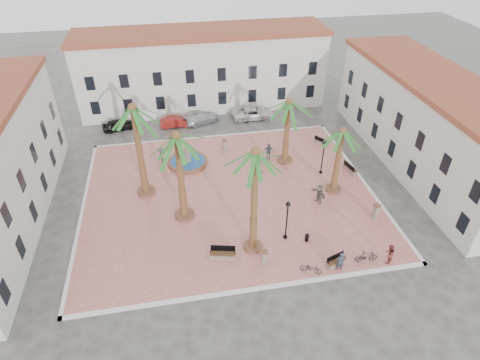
{
  "coord_description": "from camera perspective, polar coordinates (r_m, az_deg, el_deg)",
  "views": [
    {
      "loc": [
        -4.38,
        -28.83,
        22.67
      ],
      "look_at": [
        1.0,
        0.0,
        1.6
      ],
      "focal_mm": 30.0,
      "sensor_mm": 36.0,
      "label": 1
    }
  ],
  "objects": [
    {
      "name": "bench_e",
      "position": [
        41.17,
        15.39,
        1.52
      ],
      "size": [
        0.91,
        1.8,
        0.91
      ],
      "rotation": [
        0.0,
        0.0,
        1.81
      ],
      "color": "gray",
      "rests_on": "plaza"
    },
    {
      "name": "pedestrian_fountain_b",
      "position": [
        41.37,
        4.06,
        4.07
      ],
      "size": [
        1.08,
        0.53,
        1.77
      ],
      "primitive_type": "imported",
      "rotation": [
        0.0,
        0.0,
        -0.1
      ],
      "color": "#374959",
      "rests_on": "plaza"
    },
    {
      "name": "bollard_se",
      "position": [
        30.17,
        3.46,
        -10.86
      ],
      "size": [
        0.45,
        0.45,
        1.25
      ],
      "rotation": [
        0.0,
        0.0,
        -0.02
      ],
      "color": "gray",
      "rests_on": "plaza"
    },
    {
      "name": "lamppost_e",
      "position": [
        39.08,
        11.8,
        4.01
      ],
      "size": [
        0.4,
        0.4,
        3.66
      ],
      "color": "black",
      "rests_on": "plaza"
    },
    {
      "name": "car_white",
      "position": [
        49.8,
        1.88,
        9.51
      ],
      "size": [
        5.14,
        2.46,
        1.41
      ],
      "primitive_type": "imported",
      "rotation": [
        0.0,
        0.0,
        1.59
      ],
      "color": "silver",
      "rests_on": "ground"
    },
    {
      "name": "palm_ne",
      "position": [
        38.93,
        6.92,
        9.92
      ],
      "size": [
        5.09,
        5.09,
        6.92
      ],
      "color": "brown",
      "rests_on": "plaza"
    },
    {
      "name": "palm_e",
      "position": [
        35.39,
        14.24,
        5.74
      ],
      "size": [
        4.72,
        4.72,
        6.56
      ],
      "color": "brown",
      "rests_on": "plaza"
    },
    {
      "name": "building_east",
      "position": [
        43.29,
        25.23,
        7.36
      ],
      "size": [
        7.4,
        26.4,
        9.0
      ],
      "rotation": [
        0.0,
        0.0,
        1.57
      ],
      "color": "silver",
      "rests_on": "ground"
    },
    {
      "name": "pedestrian_east",
      "position": [
        36.01,
        11.19,
        -1.95
      ],
      "size": [
        1.16,
        1.8,
        1.85
      ],
      "primitive_type": "imported",
      "rotation": [
        0.0,
        0.0,
        -1.18
      ],
      "color": "#635A4C",
      "rests_on": "plaza"
    },
    {
      "name": "palm_s",
      "position": [
        26.73,
        2.15,
        2.43
      ],
      "size": [
        4.85,
        4.85,
        9.09
      ],
      "color": "brown",
      "rests_on": "plaza"
    },
    {
      "name": "bicycle_b",
      "position": [
        31.74,
        17.53,
        -10.32
      ],
      "size": [
        1.79,
        0.66,
        1.05
      ],
      "primitive_type": "imported",
      "rotation": [
        0.0,
        0.0,
        1.47
      ],
      "color": "black",
      "rests_on": "plaza"
    },
    {
      "name": "building_north",
      "position": [
        52.19,
        -5.31,
        15.48
      ],
      "size": [
        30.4,
        7.4,
        9.5
      ],
      "color": "silver",
      "rests_on": "ground"
    },
    {
      "name": "pedestrian_north",
      "position": [
        41.1,
        -10.94,
        3.34
      ],
      "size": [
        1.06,
        1.4,
        1.92
      ],
      "primitive_type": "imported",
      "rotation": [
        0.0,
        0.0,
        1.88
      ],
      "color": "#46464B",
      "rests_on": "plaza"
    },
    {
      "name": "bench_se",
      "position": [
        31.15,
        13.52,
        -11.26
      ],
      "size": [
        1.74,
        1.02,
        0.88
      ],
      "rotation": [
        0.0,
        0.0,
        0.33
      ],
      "color": "gray",
      "rests_on": "plaza"
    },
    {
      "name": "bench_s",
      "position": [
        30.78,
        -2.45,
        -10.58
      ],
      "size": [
        2.06,
        1.05,
        1.04
      ],
      "rotation": [
        0.0,
        0.0,
        -0.24
      ],
      "color": "gray",
      "rests_on": "plaza"
    },
    {
      "name": "kerb_w",
      "position": [
        37.63,
        -21.51,
        -4.17
      ],
      "size": [
        0.3,
        22.3,
        0.16
      ],
      "primitive_type": "cube",
      "color": "silver",
      "rests_on": "ground"
    },
    {
      "name": "car_black",
      "position": [
        49.32,
        -16.88,
        7.54
      ],
      "size": [
        3.93,
        2.31,
        1.26
      ],
      "primitive_type": "imported",
      "rotation": [
        0.0,
        0.0,
        1.81
      ],
      "color": "black",
      "rests_on": "ground"
    },
    {
      "name": "litter_bin",
      "position": [
        32.47,
        9.49,
        -8.09
      ],
      "size": [
        0.32,
        0.32,
        0.62
      ],
      "primitive_type": "cylinder",
      "color": "black",
      "rests_on": "plaza"
    },
    {
      "name": "car_silver",
      "position": [
        48.97,
        -5.44,
        8.8
      ],
      "size": [
        4.82,
        3.29,
        1.3
      ],
      "primitive_type": "imported",
      "rotation": [
        0.0,
        0.0,
        1.93
      ],
      "color": "silver",
      "rests_on": "ground"
    },
    {
      "name": "bicycle_a",
      "position": [
        30.12,
        10.05,
        -12.24
      ],
      "size": [
        1.69,
        1.26,
        0.85
      ],
      "primitive_type": "imported",
      "rotation": [
        0.0,
        0.0,
        1.08
      ],
      "color": "black",
      "rests_on": "plaza"
    },
    {
      "name": "kerb_s",
      "position": [
        29.11,
        2.11,
        -15.24
      ],
      "size": [
        26.3,
        0.3,
        0.16
      ],
      "primitive_type": "cube",
      "color": "silver",
      "rests_on": "ground"
    },
    {
      "name": "bollard_n",
      "position": [
        42.91,
        -2.18,
        5.04
      ],
      "size": [
        0.52,
        0.52,
        1.28
      ],
      "rotation": [
        0.0,
        0.0,
        0.17
      ],
      "color": "gray",
      "rests_on": "plaza"
    },
    {
      "name": "kerb_n",
      "position": [
        46.0,
        -3.76,
        6.2
      ],
      "size": [
        26.3,
        0.3,
        0.16
      ],
      "primitive_type": "cube",
      "color": "silver",
      "rests_on": "ground"
    },
    {
      "name": "plaza",
      "position": [
        36.89,
        -1.53,
        -2.09
      ],
      "size": [
        26.0,
        22.0,
        0.15
      ],
      "primitive_type": "cube",
      "color": "#D6786D",
      "rests_on": "ground"
    },
    {
      "name": "bench_ne",
      "position": [
        45.1,
        11.44,
        5.33
      ],
      "size": [
        1.32,
        1.61,
        0.85
      ],
      "rotation": [
        0.0,
        0.0,
        2.18
      ],
      "color": "gray",
      "rests_on": "plaza"
    },
    {
      "name": "ground",
      "position": [
        36.94,
        -1.53,
        -2.18
      ],
      "size": [
        120.0,
        120.0,
        0.0
      ],
      "primitive_type": "plane",
      "color": "#56544F",
      "rests_on": "ground"
    },
    {
      "name": "palm_nw",
      "position": [
        34.08,
        -14.87,
        8.55
      ],
      "size": [
        5.32,
        5.32,
        8.91
      ],
      "color": "brown",
      "rests_on": "plaza"
    },
    {
      "name": "fountain",
      "position": [
        41.13,
        -7.44,
        2.62
      ],
      "size": [
        3.94,
        3.94,
        2.04
      ],
      "color": "brown",
      "rests_on": "plaza"
    },
    {
      "name": "cyclist_b",
      "position": [
        32.0,
        20.45,
        -9.83
      ],
      "size": [
        1.04,
        1.0,
        1.69
      ],
      "primitive_type": "imported",
      "rotation": [
        0.0,
        0.0,
        3.77
      ],
      "color": "maroon",
      "rests_on": "plaza"
    },
    {
      "name": "cyclist_a",
      "position": [
        30.46,
        14.05,
        -11.16
      ],
      "size": [
        0.63,
        0.44,
        1.64
      ],
      "primitive_type": "imported",
      "rotation": [
        0.0,
        0.0,
        3.05
      ],
      "color": "#2D3442",
      "rests_on": "plaza"
    },
    {
      "name": "bollard_e",
      "position": [
        35.68,
        18.74,
        -4.21
      ],
      "size": [
        0.6,
        0.6,
        1.41
      ],
      "rotation": [
        0.0,
        0.0,
        0.21
      ],
      "color": "gray",
      "rests_on": "plaza"
    },
    {
      "name": "lamppost_s",
      "position": [
        30.98,
        6.76,
        -4.71
      ],
      "size": [
        0.41,
        0.41,
        3.79
      ],
      "color": "black",
      "rests_on": "plaza"
    },
    {
      "name": "kerb_e",
      "position": [
        40.54,
        16.92,
        0.07
      ],
      "size": [
        0.3,
        22.3,
        0.16
      ],
      "primitive_type": "cube",
      "color": "silver",
      "rests_on": "ground"
    },
    {
      "name": "pedestrian_fountain_a",
      "position": [
        39.26,
        2.99,
        2.11
      ],
      "size": [
        0.9,
        0.67,
        1.66
      ],
      "primitive_type": "imported",
      "rotation": [
        0.0,
        0.0,
        0.19
      ],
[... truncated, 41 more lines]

